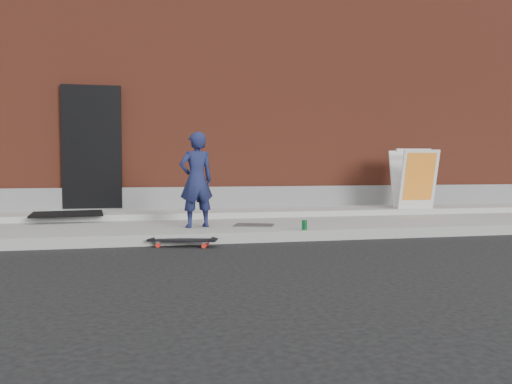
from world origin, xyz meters
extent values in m
plane|color=black|center=(0.00, 0.00, 0.00)|extent=(80.00, 80.00, 0.00)
cube|color=slate|center=(0.00, 1.50, 0.07)|extent=(20.00, 3.00, 0.15)
cube|color=#999993|center=(0.00, 2.40, 0.20)|extent=(20.00, 1.20, 0.10)
cube|color=maroon|center=(0.00, 7.00, 2.50)|extent=(20.00, 8.00, 5.00)
cube|color=slate|center=(0.00, 2.97, 0.45)|extent=(20.00, 0.10, 0.40)
cube|color=black|center=(-2.60, 2.96, 1.40)|extent=(1.05, 0.12, 2.25)
imported|color=#171C42|center=(-0.89, 0.69, 0.85)|extent=(0.58, 0.45, 1.40)
cylinder|color=red|center=(-0.83, -0.12, 0.03)|extent=(0.07, 0.05, 0.06)
cylinder|color=red|center=(-0.88, -0.30, 0.03)|extent=(0.07, 0.05, 0.06)
cylinder|color=red|center=(-1.40, 0.06, 0.03)|extent=(0.07, 0.05, 0.06)
cylinder|color=red|center=(-1.46, -0.12, 0.03)|extent=(0.07, 0.05, 0.06)
cube|color=silver|center=(-0.85, -0.21, 0.07)|extent=(0.11, 0.20, 0.02)
cube|color=silver|center=(-1.43, -0.03, 0.07)|extent=(0.11, 0.20, 0.02)
cube|color=black|center=(-1.14, -0.12, 0.09)|extent=(0.90, 0.47, 0.02)
cube|color=silver|center=(3.29, 1.75, 0.80)|extent=(0.70, 0.37, 1.10)
cube|color=silver|center=(3.34, 2.25, 0.80)|extent=(0.70, 0.37, 1.10)
cube|color=yellow|center=(3.29, 1.73, 0.74)|extent=(0.58, 0.28, 0.88)
cube|color=silver|center=(3.32, 2.00, 1.35)|extent=(0.68, 0.12, 0.06)
cylinder|color=#1A863F|center=(0.57, 0.07, 0.22)|extent=(0.10, 0.10, 0.14)
cube|color=black|center=(-2.90, 2.00, 0.27)|extent=(1.21, 1.03, 0.03)
cube|color=#4D4E52|center=(-0.01, 0.72, 0.16)|extent=(0.66, 0.53, 0.02)
camera|label=1|loc=(-1.51, -6.64, 1.05)|focal=35.00mm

